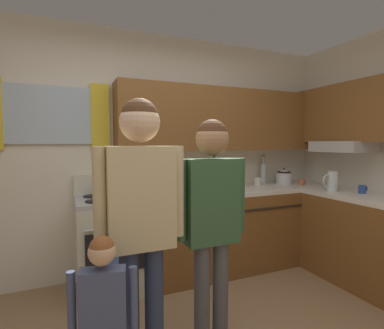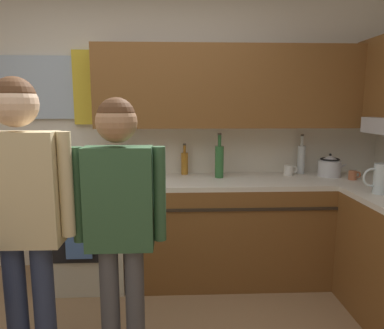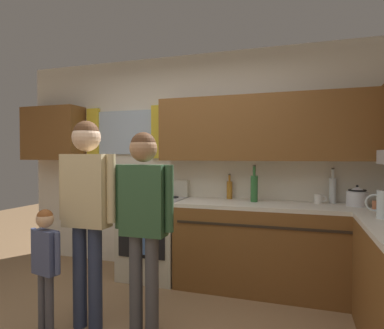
{
  "view_description": "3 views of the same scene",
  "coord_description": "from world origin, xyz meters",
  "views": [
    {
      "loc": [
        -0.77,
        -1.33,
        1.42
      ],
      "look_at": [
        0.17,
        0.85,
        1.25
      ],
      "focal_mm": 27.79,
      "sensor_mm": 36.0,
      "label": 1
    },
    {
      "loc": [
        0.4,
        -1.48,
        1.53
      ],
      "look_at": [
        0.51,
        0.98,
        1.12
      ],
      "focal_mm": 33.56,
      "sensor_mm": 36.0,
      "label": 2
    },
    {
      "loc": [
        1.25,
        -1.96,
        1.39
      ],
      "look_at": [
        0.33,
        0.85,
        1.31
      ],
      "focal_mm": 31.24,
      "sensor_mm": 36.0,
      "label": 3
    }
  ],
  "objects": [
    {
      "name": "small_child",
      "position": [
        -0.62,
        0.11,
        0.61
      ],
      "size": [
        0.32,
        0.14,
        0.98
      ],
      "color": "#4C4C56",
      "rests_on": "ground"
    },
    {
      "name": "bottle_tall_clear",
      "position": [
        1.56,
        1.78,
        1.04
      ],
      "size": [
        0.07,
        0.07,
        0.37
      ],
      "color": "silver",
      "rests_on": "kitchen_counter_run"
    },
    {
      "name": "mug_ceramic_white",
      "position": [
        1.42,
        1.69,
        0.95
      ],
      "size": [
        0.13,
        0.08,
        0.09
      ],
      "color": "white",
      "rests_on": "kitchen_counter_run"
    },
    {
      "name": "mug_cobalt_blue",
      "position": [
        2.05,
        0.76,
        0.94
      ],
      "size": [
        0.11,
        0.07,
        0.08
      ],
      "color": "#2D479E",
      "rests_on": "kitchen_counter_run"
    },
    {
      "name": "back_wall_unit",
      "position": [
        0.11,
        1.82,
        1.45
      ],
      "size": [
        4.6,
        0.42,
        2.6
      ],
      "color": "silver",
      "rests_on": "ground"
    },
    {
      "name": "water_pitcher",
      "position": [
        1.86,
        0.98,
        1.01
      ],
      "size": [
        0.19,
        0.11,
        0.22
      ],
      "color": "silver",
      "rests_on": "kitchen_counter_run"
    },
    {
      "name": "bottle_wine_green",
      "position": [
        0.77,
        1.62,
        1.05
      ],
      "size": [
        0.08,
        0.08,
        0.39
      ],
      "color": "#2D6633",
      "rests_on": "kitchen_counter_run"
    },
    {
      "name": "stove_oven",
      "position": [
        -0.37,
        1.54,
        0.47
      ],
      "size": [
        0.66,
        0.67,
        1.1
      ],
      "color": "beige",
      "rests_on": "ground"
    },
    {
      "name": "stovetop_kettle",
      "position": [
        1.77,
        1.63,
        1.0
      ],
      "size": [
        0.27,
        0.2,
        0.21
      ],
      "color": "silver",
      "rests_on": "kitchen_counter_run"
    },
    {
      "name": "adult_in_plaid",
      "position": [
        0.1,
        0.36,
        0.99
      ],
      "size": [
        0.49,
        0.21,
        1.57
      ],
      "color": "#4C4C51",
      "rests_on": "ground"
    },
    {
      "name": "adult_holding_child",
      "position": [
        -0.38,
        0.31,
        1.05
      ],
      "size": [
        0.52,
        0.23,
        1.67
      ],
      "color": "#2D3856",
      "rests_on": "ground"
    },
    {
      "name": "cup_terracotta",
      "position": [
        1.91,
        1.47,
        0.94
      ],
      "size": [
        0.11,
        0.07,
        0.08
      ],
      "color": "#B76642",
      "rests_on": "kitchen_counter_run"
    },
    {
      "name": "bottle_oil_amber",
      "position": [
        0.47,
        1.78,
        1.01
      ],
      "size": [
        0.06,
        0.06,
        0.29
      ],
      "color": "#B27223",
      "rests_on": "kitchen_counter_run"
    },
    {
      "name": "kitchen_counter_run",
      "position": [
        1.45,
        1.18,
        0.45
      ],
      "size": [
        2.31,
        1.96,
        0.9
      ],
      "color": "brown",
      "rests_on": "ground"
    }
  ]
}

